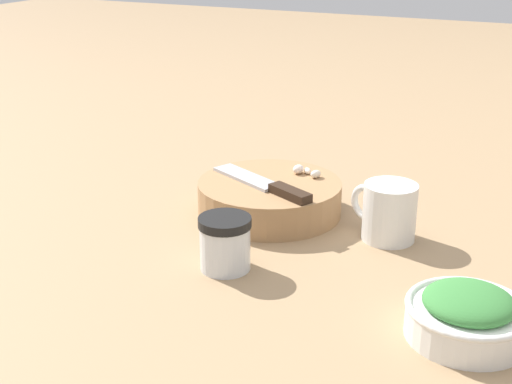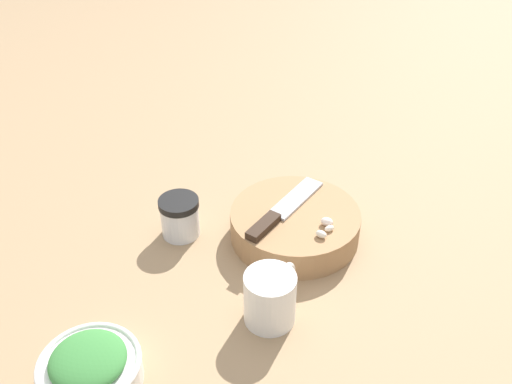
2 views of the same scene
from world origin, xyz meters
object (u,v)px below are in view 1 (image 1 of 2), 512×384
Objects in this scene: herb_bowl at (467,315)px; coffee_mug at (388,211)px; cutting_board at (270,197)px; garlic_cloves at (306,171)px; chef_knife at (267,185)px; spice_jar at (225,243)px.

herb_bowl is 0.26m from coffee_mug.
garlic_cloves is at bearing -125.42° from cutting_board.
garlic_cloves is (-0.04, -0.05, 0.03)m from cutting_board.
chef_knife is 0.18m from coffee_mug.
spice_jar reaches higher than chef_knife.
herb_bowl is at bearing 174.25° from spice_jar.
garlic_cloves reaches higher than herb_bowl.
chef_knife reaches higher than cutting_board.
coffee_mug is (0.15, -0.21, 0.01)m from herb_bowl.
herb_bowl is 1.88× the size of spice_jar.
spice_jar is (-0.03, 0.20, 0.01)m from cutting_board.
garlic_cloves is 0.17m from coffee_mug.
herb_bowl is (-0.30, 0.28, -0.03)m from garlic_cloves.
cutting_board is 3.08× the size of spice_jar.
herb_bowl is at bearing -96.09° from chef_knife.
spice_jar is (0.01, 0.25, -0.02)m from garlic_cloves.
herb_bowl is (-0.33, 0.20, -0.03)m from chef_knife.
garlic_cloves is 0.49× the size of coffee_mug.
cutting_board is 0.19m from coffee_mug.
cutting_board is 0.04m from chef_knife.
spice_jar is at bearing -5.75° from herb_bowl.
coffee_mug reaches higher than herb_bowl.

